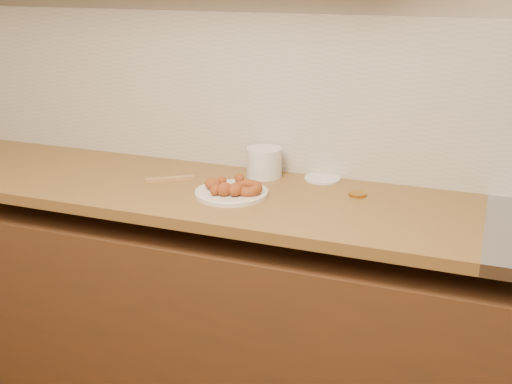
% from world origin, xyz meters
% --- Properties ---
extents(wall_back, '(4.00, 0.02, 2.70)m').
position_xyz_m(wall_back, '(0.00, 2.00, 1.35)').
color(wall_back, tan).
rests_on(wall_back, ground).
extents(base_cabinet, '(3.60, 0.60, 0.77)m').
position_xyz_m(base_cabinet, '(0.00, 1.69, 0.39)').
color(base_cabinet, '#593019').
rests_on(base_cabinet, floor).
extents(butcher_block, '(2.30, 0.62, 0.04)m').
position_xyz_m(butcher_block, '(-0.65, 1.69, 0.88)').
color(butcher_block, brown).
rests_on(butcher_block, base_cabinet).
extents(backsplash, '(3.60, 0.02, 0.60)m').
position_xyz_m(backsplash, '(0.00, 1.99, 1.20)').
color(backsplash, beige).
rests_on(backsplash, wall_back).
extents(donut_plate, '(0.26, 0.26, 0.01)m').
position_xyz_m(donut_plate, '(-0.34, 1.65, 0.91)').
color(donut_plate, silver).
rests_on(donut_plate, butcher_block).
extents(ring_donut, '(0.10, 0.10, 0.04)m').
position_xyz_m(ring_donut, '(-0.28, 1.66, 0.93)').
color(ring_donut, '#9F4F1E').
rests_on(ring_donut, donut_plate).
extents(fried_dough_chunks, '(0.17, 0.19, 0.05)m').
position_xyz_m(fried_dough_chunks, '(-0.36, 1.64, 0.94)').
color(fried_dough_chunks, '#9F4F1E').
rests_on(fried_dough_chunks, donut_plate).
extents(plastic_tub, '(0.18, 0.18, 0.11)m').
position_xyz_m(plastic_tub, '(-0.31, 1.89, 0.96)').
color(plastic_tub, silver).
rests_on(plastic_tub, butcher_block).
extents(tub_lid, '(0.17, 0.17, 0.01)m').
position_xyz_m(tub_lid, '(-0.09, 1.94, 0.90)').
color(tub_lid, silver).
rests_on(tub_lid, butcher_block).
extents(brass_jar_lid, '(0.08, 0.08, 0.01)m').
position_xyz_m(brass_jar_lid, '(0.07, 1.80, 0.91)').
color(brass_jar_lid, '#B57927').
rests_on(brass_jar_lid, butcher_block).
extents(wooden_utensil, '(0.16, 0.12, 0.01)m').
position_xyz_m(wooden_utensil, '(-0.62, 1.72, 0.91)').
color(wooden_utensil, '#A97A49').
rests_on(wooden_utensil, butcher_block).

